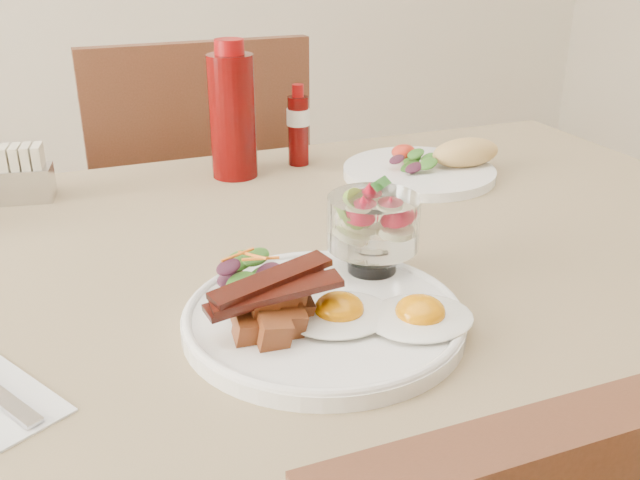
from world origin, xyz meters
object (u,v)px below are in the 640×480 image
chair_far (197,229)px  sugar_caddy (20,177)px  ketchup_bottle (233,114)px  hot_sauce_bottle (298,126)px  main_plate (324,319)px  table (307,318)px  fruit_cup (373,223)px  second_plate (430,166)px

chair_far → sugar_caddy: size_ratio=9.65×
ketchup_bottle → hot_sauce_bottle: size_ratio=1.59×
main_plate → hot_sauce_bottle: size_ratio=2.10×
table → main_plate: size_ratio=4.75×
fruit_cup → table: bearing=113.2°
chair_far → hot_sauce_bottle: bearing=-70.3°
main_plate → ketchup_bottle: ketchup_bottle is taller
chair_far → second_plate: bearing=-57.7°
second_plate → main_plate: bearing=-131.9°
table → sugar_caddy: 0.47m
fruit_cup → chair_far: bearing=93.1°
second_plate → sugar_caddy: (-0.60, 0.12, 0.02)m
main_plate → sugar_caddy: (-0.27, 0.49, 0.03)m
chair_far → fruit_cup: size_ratio=9.18×
table → ketchup_bottle: bearing=89.8°
table → second_plate: 0.37m
table → ketchup_bottle: ketchup_bottle is taller
chair_far → fruit_cup: 0.82m
table → fruit_cup: bearing=-66.8°
fruit_cup → ketchup_bottle: (-0.04, 0.42, 0.03)m
chair_far → second_plate: 0.59m
table → chair_far: 0.68m
fruit_cup → hot_sauce_bottle: (0.07, 0.44, -0.01)m
second_plate → ketchup_bottle: ketchup_bottle is taller
chair_far → second_plate: size_ratio=3.59×
ketchup_bottle → table: bearing=-90.2°
fruit_cup → second_plate: bearing=50.6°
main_plate → second_plate: second_plate is taller
second_plate → sugar_caddy: size_ratio=2.69×
hot_sauce_bottle → second_plate: bearing=-37.9°
hot_sauce_bottle → table: bearing=-108.7°
chair_far → second_plate: chair_far is taller
second_plate → fruit_cup: bearing=-129.4°
second_plate → hot_sauce_bottle: 0.22m
main_plate → fruit_cup: fruit_cup is taller
table → chair_far: chair_far is taller
table → second_plate: second_plate is taller
main_plate → ketchup_bottle: bearing=84.7°
chair_far → ketchup_bottle: 0.47m
fruit_cup → second_plate: (0.25, 0.30, -0.06)m
table → fruit_cup: (0.04, -0.10, 0.16)m
second_plate → ketchup_bottle: 0.32m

